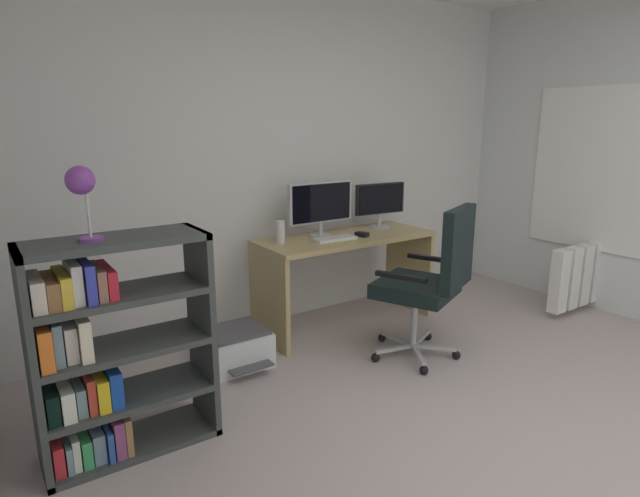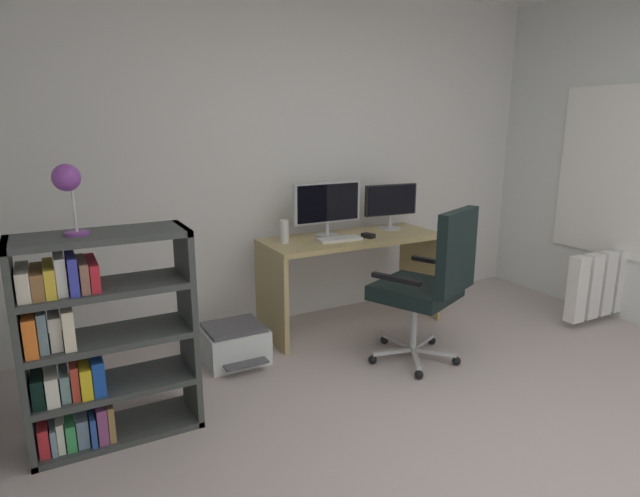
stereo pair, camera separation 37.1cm
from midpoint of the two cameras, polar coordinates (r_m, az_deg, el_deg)
name	(u,v)px [view 1 (the left image)]	position (r m, az deg, el deg)	size (l,w,h in m)	color
ground_plane	(584,482)	(2.86, 23.26, -22.30)	(4.60, 5.17, 0.02)	#B5A6A4
wall_back	(289,157)	(4.31, -5.91, 9.85)	(4.60, 0.10, 2.67)	silver
window_pane	(607,170)	(4.98, 26.86, 7.59)	(0.01, 1.22, 1.30)	white
window_frame	(606,170)	(4.98, 26.82, 7.59)	(0.02, 1.30, 1.38)	white
desk	(345,260)	(4.17, 0.21, -1.26)	(1.43, 0.57, 0.74)	tan
monitor_main	(321,204)	(4.07, -2.54, 4.82)	(0.57, 0.18, 0.42)	#B2B5B7
monitor_secondary	(380,201)	(4.41, 4.15, 5.16)	(0.47, 0.18, 0.37)	#B2B5B7
keyboard	(335,239)	(3.97, -1.08, 1.07)	(0.34, 0.13, 0.02)	silver
computer_mouse	(362,234)	(4.08, 1.99, 1.53)	(0.06, 0.10, 0.03)	black
desktop_speaker	(280,232)	(3.87, -7.10, 1.76)	(0.07, 0.07, 0.17)	silver
office_chair	(431,277)	(3.59, 9.07, -3.08)	(0.67, 0.71, 1.08)	#B7BABC
bookshelf	(105,355)	(2.84, -25.87, -10.41)	(0.84, 0.34, 1.09)	#3A3F3D
desk_lamp	(81,186)	(2.63, -28.27, 6.01)	(0.14, 0.13, 0.34)	#7E3B99
printer	(236,347)	(3.68, -12.02, -10.50)	(0.42, 0.46, 0.26)	silver
radiator	(588,273)	(5.05, 25.24, -2.45)	(0.99, 0.10, 0.53)	white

